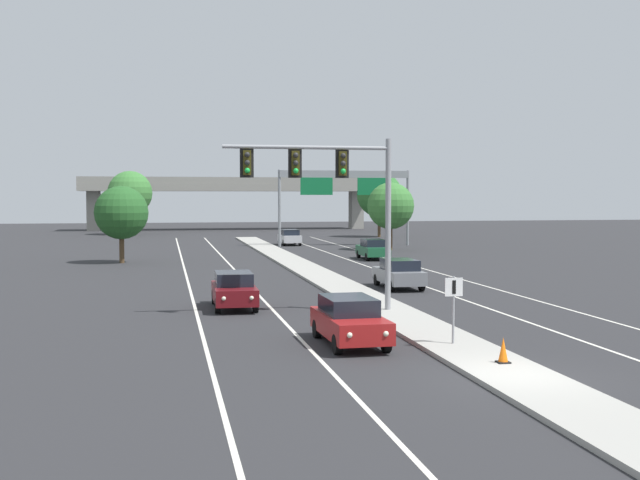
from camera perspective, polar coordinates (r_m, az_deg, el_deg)
ground_plane at (r=22.47m, az=13.81°, el=-9.66°), size 260.00×260.00×0.00m
median_island at (r=39.28m, az=2.69°, el=-3.97°), size 2.40×110.00×0.15m
lane_stripe_oncoming_center at (r=45.37m, az=-5.21°, el=-3.10°), size 0.14×100.00×0.01m
lane_stripe_receding_center at (r=47.25m, az=6.22°, el=-2.86°), size 0.14×100.00×0.01m
edge_stripe_left at (r=45.15m, az=-9.39°, el=-3.16°), size 0.14×100.00×0.01m
edge_stripe_right at (r=48.33m, az=9.96°, el=-2.75°), size 0.14×100.00×0.01m
overhead_signal_mast at (r=33.02m, az=0.88°, el=4.04°), size 7.06×0.44×7.20m
median_sign_post at (r=26.29m, az=9.55°, el=-4.24°), size 0.60×0.10×2.20m
car_oncoming_red at (r=26.66m, az=2.13°, el=-5.75°), size 1.90×4.50×1.58m
car_oncoming_darkred at (r=35.41m, az=-6.18°, el=-3.55°), size 1.88×4.49×1.58m
car_receding_grey at (r=42.87m, az=5.67°, el=-2.38°), size 1.83×4.47×1.58m
car_receding_green at (r=62.23m, az=3.81°, el=-0.64°), size 1.89×4.50×1.58m
car_receding_silver at (r=80.16m, az=-2.19°, el=0.22°), size 1.85×4.48×1.58m
traffic_cone_median_nose at (r=23.71m, az=12.99°, el=-7.72°), size 0.36×0.36×0.74m
highway_sign_gantry at (r=78.68m, az=1.78°, el=4.06°), size 13.28×0.42×7.50m
overpass_bridge at (r=117.45m, az=-6.54°, el=3.56°), size 42.40×6.40×7.65m
tree_far_left_b at (r=104.13m, az=-13.46°, el=3.29°), size 5.62×5.62×8.14m
tree_far_right_a at (r=95.99m, az=4.27°, el=3.27°), size 5.43×5.43×7.85m
tree_far_left_c at (r=60.34m, az=-14.05°, el=1.91°), size 3.94×3.94×5.70m
tree_far_right_c at (r=72.85m, az=5.08°, el=2.45°), size 4.28×4.28×6.20m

